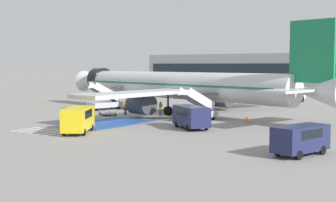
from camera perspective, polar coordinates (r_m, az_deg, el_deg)
name	(u,v)px	position (r m, az deg, el deg)	size (l,w,h in m)	color
ground_plane	(167,112)	(62.03, -0.11, -1.41)	(600.00, 600.00, 0.00)	gray
apron_leadline_yellow	(175,113)	(61.93, 0.88, -1.42)	(0.20, 80.01, 0.01)	gold
apron_stand_patch_blue	(107,123)	(51.07, -7.44, -2.70)	(6.20, 10.45, 0.01)	#2856A8
apron_walkway_bar_0	(26,129)	(48.13, -16.97, -3.29)	(0.44, 3.60, 0.01)	silver
apron_walkway_bar_1	(34,130)	(47.21, -16.04, -3.42)	(0.44, 3.60, 0.01)	silver
apron_walkway_bar_2	(42,131)	(46.31, -15.08, -3.55)	(0.44, 3.60, 0.01)	silver
apron_walkway_bar_3	(51,132)	(45.42, -14.08, -3.68)	(0.44, 3.60, 0.01)	silver
apron_walkway_bar_4	(60,133)	(44.55, -13.03, -3.82)	(0.44, 3.60, 0.01)	silver
apron_walkway_bar_5	(69,134)	(43.69, -11.95, -3.96)	(0.44, 3.60, 0.01)	silver
airliner	(179,86)	(61.15, 1.36, 1.84)	(44.73, 34.84, 10.82)	silver
boarding_stairs_forward	(105,103)	(66.76, -7.69, -0.19)	(3.27, 5.54, 3.93)	#ADB2BA
boarding_stairs_aft	(197,112)	(53.10, 3.55, -1.35)	(3.27, 5.54, 3.85)	#ADB2BA
fuel_tanker	(286,93)	(79.53, 14.24, 0.91)	(3.30, 10.79, 3.25)	#38383D
service_van_0	(78,118)	(44.05, -10.90, -2.03)	(4.39, 5.53, 2.38)	yellow
service_van_1	(301,138)	(33.91, 15.87, -4.31)	(3.08, 4.89, 2.09)	#1E234C
service_van_3	(191,115)	(46.19, 2.84, -1.75)	(5.13, 4.51, 2.24)	#1E234C
baggage_cart	(108,113)	(59.01, -7.37, -1.50)	(3.00, 2.57, 0.87)	gray
ground_crew_0	(161,108)	(57.73, -0.90, -0.81)	(0.48, 0.44, 1.79)	#191E38
ground_crew_1	(125,107)	(59.32, -5.22, -0.69)	(0.47, 0.47, 1.79)	#191E38
traffic_cone_0	(247,119)	(52.05, 9.57, -2.22)	(0.61, 0.61, 0.68)	orange
traffic_cone_1	(69,109)	(65.04, -11.94, -1.00)	(0.47, 0.47, 0.53)	orange
terminal_building	(276,71)	(125.16, 13.09, 3.53)	(73.22, 12.10, 9.21)	#9EA3A8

